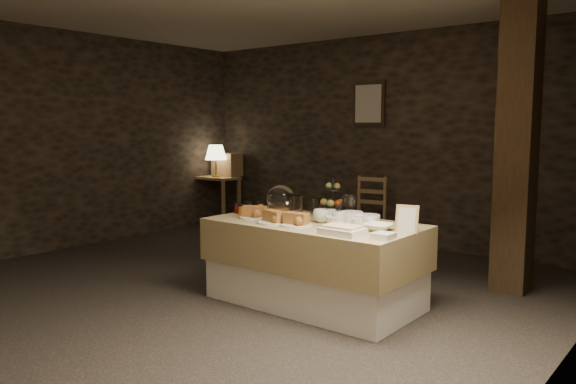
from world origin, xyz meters
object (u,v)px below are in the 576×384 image
Objects in this scene: table_lamp at (216,153)px; fruit_stand at (333,202)px; buffet_table at (314,257)px; timber_column at (517,146)px; chair at (369,216)px; wine_rack at (227,165)px; console_table at (216,185)px.

table_lamp is 1.40× the size of fruit_stand.
buffet_table is 0.67× the size of timber_column.
chair is 1.97× the size of fruit_stand.
table_lamp reaches higher than fruit_stand.
wine_rack is 0.16× the size of timber_column.
fruit_stand is at bearing 94.26° from buffet_table.
buffet_table is 2.39m from chair.
console_table is 0.35m from wine_rack.
wine_rack is at bearing 170.35° from chair.
timber_column is (4.51, -0.72, 0.71)m from console_table.
buffet_table is 0.52m from fruit_stand.
timber_column reaches higher than console_table.
wine_rack is at bearing 90.00° from table_lamp.
chair is (-0.80, 2.25, -0.02)m from buffet_table.
chair is at bearing 156.71° from timber_column.
timber_column is 7.73× the size of fruit_stand.
console_table is 1.54× the size of table_lamp.
chair is at bearing 109.51° from buffet_table.
console_table is 2.56m from chair.
buffet_table is 5.19× the size of fruit_stand.
console_table is at bearing 151.16° from fruit_stand.
console_table is at bearing 147.51° from buffet_table.
wine_rack is (-3.29, 2.31, 0.50)m from buffet_table.
console_table is 2.15× the size of fruit_stand.
timber_column is at bearing -11.43° from wine_rack.
fruit_stand is at bearing -137.15° from timber_column.
timber_column is (1.97, -0.85, 0.92)m from chair.
chair reaches higher than buffet_table.
fruit_stand reaches higher than console_table.
buffet_table is 2.63× the size of chair.
buffet_table is at bearing -129.77° from timber_column.
fruit_stand is (3.27, -2.01, -0.07)m from wine_rack.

